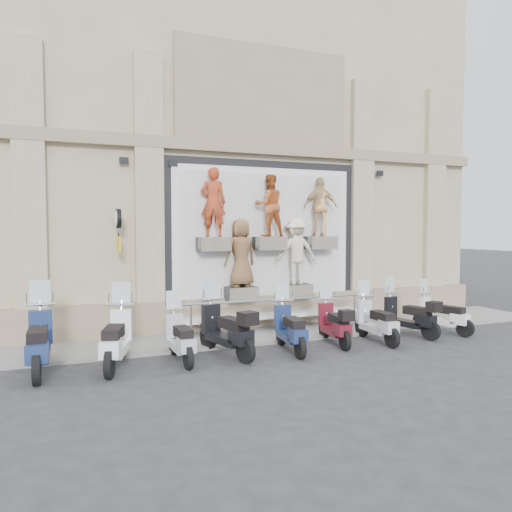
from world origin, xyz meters
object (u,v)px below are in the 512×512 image
object	(u,v)px
guard_rail	(278,316)
scooter_f	(334,315)
clock_sign_bracket	(118,225)
scooter_i	(443,307)
scooter_b	(116,327)
scooter_a	(39,329)
scooter_e	(290,318)
scooter_c	(180,328)
scooter_g	(376,312)
scooter_d	(226,319)
scooter_h	(408,307)

from	to	relation	value
guard_rail	scooter_f	world-z (taller)	scooter_f
clock_sign_bracket	scooter_i	world-z (taller)	clock_sign_bracket
scooter_b	clock_sign_bracket	bearing A→B (deg)	97.64
scooter_b	guard_rail	bearing A→B (deg)	37.18
scooter_a	scooter_e	xyz separation A→B (m)	(5.10, -0.28, -0.11)
scooter_b	scooter_e	size ratio (longest dim) A/B	1.10
clock_sign_bracket	scooter_a	xyz separation A→B (m)	(-1.71, -1.91, -1.95)
scooter_c	scooter_g	xyz separation A→B (m)	(4.76, -0.06, 0.03)
guard_rail	scooter_a	xyz separation A→B (m)	(-5.61, -1.44, 0.38)
clock_sign_bracket	scooter_b	xyz separation A→B (m)	(-0.32, -2.07, -1.99)
scooter_c	scooter_g	size ratio (longest dim) A/B	0.96
clock_sign_bracket	scooter_d	world-z (taller)	clock_sign_bracket
scooter_a	scooter_h	world-z (taller)	scooter_a
scooter_f	scooter_h	distance (m)	2.20
scooter_h	scooter_d	bearing A→B (deg)	166.70
scooter_a	scooter_e	world-z (taller)	scooter_a
scooter_g	scooter_i	xyz separation A→B (m)	(2.19, 0.18, -0.03)
scooter_e	scooter_i	distance (m)	4.51
scooter_a	scooter_e	distance (m)	5.11
scooter_h	scooter_a	bearing A→B (deg)	165.18
guard_rail	scooter_c	world-z (taller)	scooter_c
scooter_g	scooter_e	bearing A→B (deg)	-176.02
scooter_g	scooter_h	world-z (taller)	scooter_h
scooter_a	scooter_d	world-z (taller)	scooter_a
scooter_e	scooter_f	xyz separation A→B (m)	(1.26, 0.23, -0.04)
scooter_c	scooter_f	world-z (taller)	scooter_f
guard_rail	scooter_a	distance (m)	5.80
scooter_c	guard_rail	bearing A→B (deg)	28.19
scooter_g	scooter_d	bearing A→B (deg)	-178.90
scooter_e	guard_rail	bearing A→B (deg)	81.08
guard_rail	scooter_g	size ratio (longest dim) A/B	2.85
guard_rail	scooter_b	world-z (taller)	scooter_b
scooter_b	scooter_c	bearing A→B (deg)	15.57
scooter_e	scooter_g	bearing A→B (deg)	8.72
scooter_g	scooter_i	bearing A→B (deg)	7.62
scooter_a	scooter_i	distance (m)	9.60
scooter_f	scooter_i	world-z (taller)	scooter_f
scooter_c	scooter_i	distance (m)	6.95
scooter_f	scooter_h	size ratio (longest dim) A/B	0.96
scooter_a	scooter_g	size ratio (longest dim) A/B	1.17
scooter_d	scooter_h	bearing A→B (deg)	-13.02
clock_sign_bracket	scooter_e	xyz separation A→B (m)	(3.39, -2.19, -2.06)
scooter_b	scooter_e	world-z (taller)	scooter_b
scooter_c	scooter_h	xyz separation A→B (m)	(5.90, 0.19, 0.03)
scooter_b	scooter_i	xyz separation A→B (m)	(8.22, 0.10, -0.12)
clock_sign_bracket	scooter_b	world-z (taller)	clock_sign_bracket
scooter_b	scooter_i	size ratio (longest dim) A/B	1.18
scooter_d	scooter_e	world-z (taller)	scooter_d
scooter_i	clock_sign_bracket	bearing A→B (deg)	148.66
clock_sign_bracket	scooter_c	xyz separation A→B (m)	(0.95, -2.09, -2.11)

